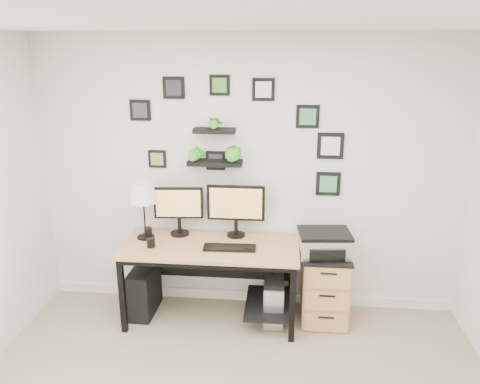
# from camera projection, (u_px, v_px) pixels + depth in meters

# --- Properties ---
(room) EXTENTS (4.00, 4.00, 4.00)m
(room) POSITION_uv_depth(u_px,v_px,m) (248.00, 295.00, 4.76)
(room) COLOR tan
(room) RESTS_ON ground
(desk) EXTENTS (1.60, 0.70, 0.75)m
(desk) POSITION_uv_depth(u_px,v_px,m) (215.00, 256.00, 4.31)
(desk) COLOR tan
(desk) RESTS_ON ground
(monitor_left) EXTENTS (0.46, 0.20, 0.47)m
(monitor_left) POSITION_uv_depth(u_px,v_px,m) (179.00, 207.00, 4.39)
(monitor_left) COLOR black
(monitor_left) RESTS_ON desk
(monitor_right) EXTENTS (0.54, 0.17, 0.50)m
(monitor_right) POSITION_uv_depth(u_px,v_px,m) (236.00, 206.00, 4.35)
(monitor_right) COLOR black
(monitor_right) RESTS_ON desk
(keyboard) EXTENTS (0.47, 0.17, 0.02)m
(keyboard) POSITION_uv_depth(u_px,v_px,m) (230.00, 248.00, 4.16)
(keyboard) COLOR black
(keyboard) RESTS_ON desk
(mouse) EXTENTS (0.09, 0.12, 0.03)m
(mouse) POSITION_uv_depth(u_px,v_px,m) (251.00, 248.00, 4.14)
(mouse) COLOR black
(mouse) RESTS_ON desk
(table_lamp) EXTENTS (0.26, 0.26, 0.54)m
(table_lamp) POSITION_uv_depth(u_px,v_px,m) (143.00, 194.00, 4.27)
(table_lamp) COLOR black
(table_lamp) RESTS_ON desk
(mug) EXTENTS (0.07, 0.07, 0.08)m
(mug) POSITION_uv_depth(u_px,v_px,m) (151.00, 243.00, 4.18)
(mug) COLOR black
(mug) RESTS_ON desk
(pen_cup) EXTENTS (0.07, 0.07, 0.10)m
(pen_cup) POSITION_uv_depth(u_px,v_px,m) (148.00, 232.00, 4.40)
(pen_cup) COLOR black
(pen_cup) RESTS_ON desk
(pc_tower_black) EXTENTS (0.22, 0.47, 0.46)m
(pc_tower_black) POSITION_uv_depth(u_px,v_px,m) (145.00, 290.00, 4.50)
(pc_tower_black) COLOR black
(pc_tower_black) RESTS_ON ground
(pc_tower_grey) EXTENTS (0.19, 0.42, 0.41)m
(pc_tower_grey) POSITION_uv_depth(u_px,v_px,m) (274.00, 300.00, 4.37)
(pc_tower_grey) COLOR gray
(pc_tower_grey) RESTS_ON ground
(file_cabinet) EXTENTS (0.43, 0.53, 0.67)m
(file_cabinet) POSITION_uv_depth(u_px,v_px,m) (325.00, 286.00, 4.35)
(file_cabinet) COLOR tan
(file_cabinet) RESTS_ON ground
(printer) EXTENTS (0.49, 0.41, 0.21)m
(printer) POSITION_uv_depth(u_px,v_px,m) (324.00, 243.00, 4.22)
(printer) COLOR silver
(printer) RESTS_ON file_cabinet
(wall_decor) EXTENTS (1.96, 0.18, 1.09)m
(wall_decor) POSITION_uv_depth(u_px,v_px,m) (225.00, 139.00, 4.24)
(wall_decor) COLOR black
(wall_decor) RESTS_ON ground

